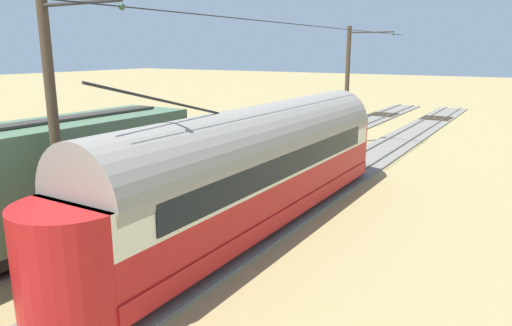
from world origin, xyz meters
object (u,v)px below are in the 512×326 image
at_px(vintage_streetcar, 258,164).
at_px(boxcar_adjacent, 15,187).
at_px(catenary_pole_mid_near, 56,133).
at_px(catenary_pole_foreground, 348,84).
at_px(spare_tie_stack, 204,153).

distance_m(vintage_streetcar, boxcar_adjacent, 7.69).
height_order(vintage_streetcar, catenary_pole_mid_near, catenary_pole_mid_near).
bearing_deg(catenary_pole_foreground, catenary_pole_mid_near, 90.00).
relative_size(boxcar_adjacent, spare_tie_stack, 5.26).
distance_m(boxcar_adjacent, spare_tie_stack, 14.27).
relative_size(boxcar_adjacent, catenary_pole_foreground, 1.65).
relative_size(vintage_streetcar, catenary_pole_foreground, 2.35).
distance_m(catenary_pole_foreground, spare_tie_stack, 10.53).
xyz_separation_m(catenary_pole_foreground, catenary_pole_mid_near, (0.00, 21.73, 0.00)).
xyz_separation_m(vintage_streetcar, spare_tie_stack, (8.41, -7.78, -1.99)).
bearing_deg(spare_tie_stack, boxcar_adjacent, 104.35).
relative_size(catenary_pole_foreground, spare_tie_stack, 3.18).
distance_m(catenary_pole_foreground, catenary_pole_mid_near, 21.73).
bearing_deg(vintage_streetcar, boxcar_adjacent, 50.30).
xyz_separation_m(vintage_streetcar, boxcar_adjacent, (4.91, 5.92, -0.10)).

